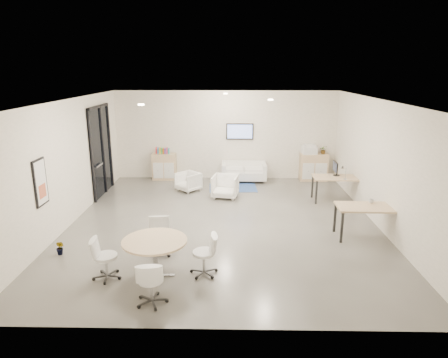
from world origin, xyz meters
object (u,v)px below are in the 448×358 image
Objects in this scene: round_table at (155,244)px; desk_rear at (337,179)px; armchair_right at (225,185)px; sideboard_right at (314,167)px; armchair_left at (188,181)px; loveseat at (244,172)px; desk_front at (369,210)px; sideboard_left at (164,167)px.

desk_rear is at bearing 45.18° from round_table.
armchair_right is 3.46m from desk_rear.
round_table is (-4.71, -4.74, -0.00)m from desk_rear.
sideboard_right is 4.64m from armchair_left.
armchair_right is (-0.65, -1.94, 0.07)m from loveseat.
desk_front reaches higher than armchair_left.
desk_front is at bearing -60.67° from loveseat.
armchair_left is at bearing 169.73° from desk_rear.
desk_rear is at bearing -38.80° from loveseat.
desk_front is (2.84, -4.97, 0.38)m from loveseat.
armchair_right is 4.62m from desk_front.
armchair_left is 5.71m from round_table.
round_table is at bearing -155.94° from desk_front.
armchair_left is (1.02, -1.41, -0.13)m from sideboard_left.
loveseat reaches higher than armchair_left.
armchair_right is 0.52× the size of desk_front.
sideboard_left reaches higher than round_table.
armchair_right is (-3.18, -2.08, -0.09)m from sideboard_right.
sideboard_right is at bearing 57.85° from round_table.
armchair_left is at bearing 160.41° from armchair_right.
round_table reaches higher than armchair_left.
sideboard_left is 2.92m from loveseat.
armchair_right is (2.26, -2.10, -0.08)m from sideboard_left.
round_table is at bearing -94.72° from armchair_right.
desk_rear is (3.43, -0.27, 0.29)m from armchair_right.
armchair_right reaches higher than desk_front.
round_table is (-1.92, -6.95, 0.36)m from loveseat.
loveseat is 1.04× the size of desk_front.
sideboard_left is at bearing 139.76° from desk_front.
sideboard_left reaches higher than armchair_right.
armchair_left is 0.45× the size of desk_front.
armchair_left is at bearing 89.67° from round_table.
sideboard_right is 0.64× the size of desk_front.
round_table is (-4.76, -1.98, -0.02)m from desk_front.
desk_front is at bearing 4.25° from armchair_left.
sideboard_left is 1.74m from armchair_left.
armchair_right reaches higher than round_table.
desk_rear is 6.68m from round_table.
sideboard_right is 8.37m from round_table.
armchair_left is 0.46× the size of desk_rear.
round_table is (-0.03, -5.70, 0.34)m from armchair_left.
sideboard_right is 0.66× the size of desk_rear.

